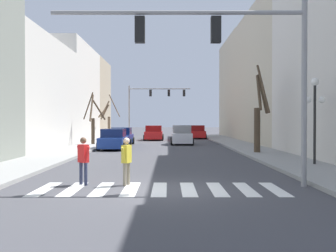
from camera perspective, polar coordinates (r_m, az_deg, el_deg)
name	(u,v)px	position (r m, az deg, el deg)	size (l,w,h in m)	color
ground_plane	(158,190)	(12.34, -1.52, -9.21)	(240.00, 240.00, 0.00)	#424247
building_row_left	(18,77)	(31.44, -20.99, 6.60)	(6.00, 49.12, 12.89)	gray
building_row_right	(298,66)	(33.37, 18.30, 8.26)	(6.00, 51.50, 13.82)	beige
crosswalk_stripes	(158,189)	(12.41, -1.51, -9.14)	(7.65, 2.60, 0.01)	white
traffic_signal_near	(225,49)	(13.05, 8.25, 10.99)	(8.27, 0.28, 6.03)	gray
traffic_signal_far	(150,99)	(50.10, -2.65, 3.98)	(7.85, 0.28, 6.63)	gray
street_lamp_right_corner	(313,103)	(19.30, 20.26, 3.18)	(0.95, 0.36, 3.97)	black
car_parked_right_near	(180,136)	(35.62, 1.73, -1.39)	(2.02, 4.16, 1.74)	silver
car_parked_left_near	(152,133)	(43.68, -2.34, -1.06)	(2.15, 4.68, 1.63)	red
car_parked_left_far	(195,132)	(47.76, 3.98, -0.92)	(2.01, 4.56, 1.60)	red
car_parked_right_mid	(120,137)	(34.89, -6.99, -1.57)	(1.97, 4.35, 1.56)	navy
car_driving_away_lane	(112,140)	(29.60, -8.16, -1.99)	(2.02, 4.38, 1.55)	navy
pedestrian_waiting_at_curb	(81,157)	(13.39, -12.46, -4.39)	(0.55, 0.53, 1.59)	#282D47
pedestrian_crossing_street	(125,157)	(13.08, -6.31, -4.52)	(0.32, 0.66, 1.58)	#7A705B
street_tree_right_near	(106,119)	(43.57, -9.00, 0.95)	(2.39, 1.35, 4.92)	brown
street_tree_left_near	(257,115)	(25.59, 12.81, 1.59)	(1.41, 3.36, 5.53)	#473828
street_tree_right_mid	(91,122)	(34.09, -11.08, 0.52)	(1.80, 1.78, 4.46)	#473828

